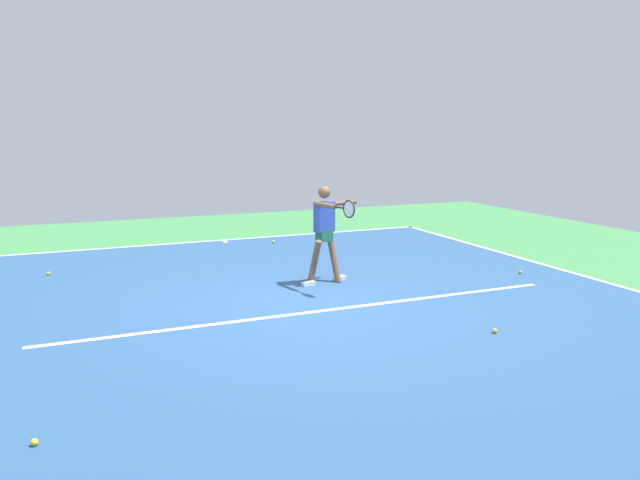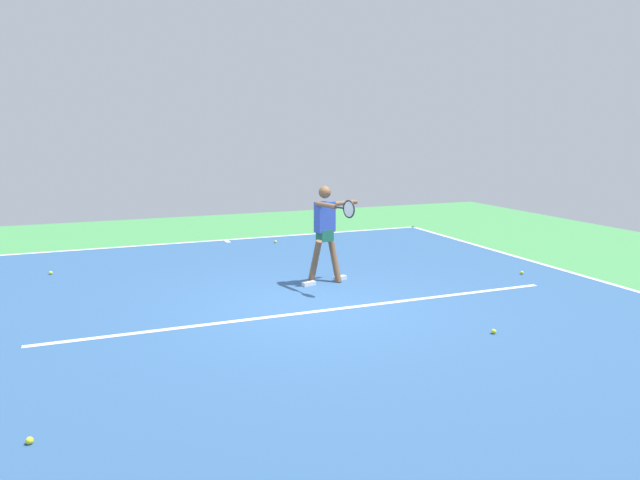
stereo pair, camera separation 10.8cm
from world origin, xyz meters
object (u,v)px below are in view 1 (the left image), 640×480
(tennis_ball_near_service_line, at_px, (495,331))
(tennis_ball_by_baseline, at_px, (520,272))
(tennis_ball_by_sideline, at_px, (49,273))
(tennis_ball_centre_court, at_px, (273,242))
(tennis_player, at_px, (326,228))
(tennis_ball_far_corner, at_px, (34,442))

(tennis_ball_near_service_line, xyz_separation_m, tennis_ball_by_baseline, (-2.61, -2.51, 0.00))
(tennis_ball_by_sideline, bearing_deg, tennis_ball_centre_court, -163.46)
(tennis_player, bearing_deg, tennis_ball_near_service_line, 93.81)
(tennis_ball_far_corner, height_order, tennis_ball_near_service_line, same)
(tennis_ball_far_corner, relative_size, tennis_ball_by_baseline, 1.00)
(tennis_player, distance_m, tennis_ball_by_sideline, 5.27)
(tennis_ball_near_service_line, bearing_deg, tennis_ball_far_corner, 8.45)
(tennis_ball_far_corner, xyz_separation_m, tennis_ball_by_baseline, (-8.10, -3.33, 0.00))
(tennis_player, relative_size, tennis_ball_far_corner, 26.23)
(tennis_ball_by_sideline, relative_size, tennis_ball_by_baseline, 1.00)
(tennis_ball_near_service_line, distance_m, tennis_ball_by_sideline, 8.05)
(tennis_ball_centre_court, relative_size, tennis_ball_by_sideline, 1.00)
(tennis_ball_far_corner, xyz_separation_m, tennis_ball_centre_court, (-4.78, -8.06, 0.00))
(tennis_player, distance_m, tennis_ball_far_corner, 6.13)
(tennis_player, xyz_separation_m, tennis_ball_by_baseline, (-3.65, 0.78, -0.95))
(tennis_ball_centre_court, bearing_deg, tennis_ball_by_baseline, 125.13)
(tennis_ball_centre_court, height_order, tennis_ball_by_baseline, same)
(tennis_player, xyz_separation_m, tennis_ball_centre_court, (-0.32, -3.95, -0.95))
(tennis_ball_near_service_line, xyz_separation_m, tennis_ball_by_sideline, (5.58, -5.79, 0.00))
(tennis_player, height_order, tennis_ball_near_service_line, tennis_player)
(tennis_ball_near_service_line, height_order, tennis_ball_centre_court, same)
(tennis_ball_far_corner, bearing_deg, tennis_ball_near_service_line, -171.55)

